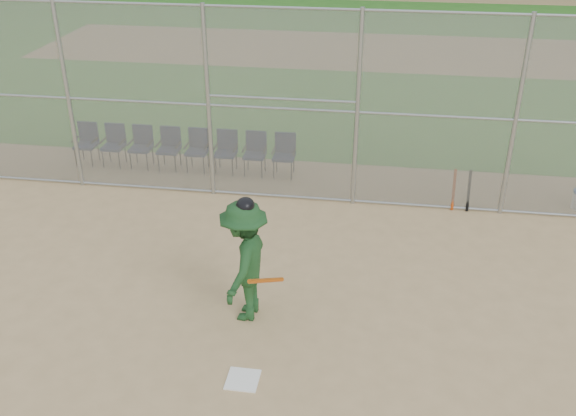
# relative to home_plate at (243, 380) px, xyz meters

# --- Properties ---
(ground) EXTENTS (100.00, 100.00, 0.00)m
(ground) POSITION_rel_home_plate_xyz_m (0.17, 0.54, -0.01)
(ground) COLOR tan
(ground) RESTS_ON ground
(grass_strip) EXTENTS (100.00, 100.00, 0.00)m
(grass_strip) POSITION_rel_home_plate_xyz_m (0.17, 18.54, -0.00)
(grass_strip) COLOR #2C6B20
(grass_strip) RESTS_ON ground
(dirt_patch_far) EXTENTS (24.00, 24.00, 0.00)m
(dirt_patch_far) POSITION_rel_home_plate_xyz_m (0.17, 18.54, -0.00)
(dirt_patch_far) COLOR tan
(dirt_patch_far) RESTS_ON ground
(backstop_fence) EXTENTS (16.09, 0.09, 4.00)m
(backstop_fence) POSITION_rel_home_plate_xyz_m (0.17, 5.54, 2.06)
(backstop_fence) COLOR gray
(backstop_fence) RESTS_ON ground
(home_plate) EXTENTS (0.44, 0.44, 0.02)m
(home_plate) POSITION_rel_home_plate_xyz_m (0.00, 0.00, 0.00)
(home_plate) COLOR white
(home_plate) RESTS_ON ground
(batter_at_plate) EXTENTS (1.05, 1.44, 2.06)m
(batter_at_plate) POSITION_rel_home_plate_xyz_m (-0.25, 1.46, 0.99)
(batter_at_plate) COLOR #1B4520
(batter_at_plate) RESTS_ON ground
(spare_bats) EXTENTS (0.36, 0.30, 0.84)m
(spare_bats) POSITION_rel_home_plate_xyz_m (3.37, 5.63, 0.41)
(spare_bats) COLOR #D84C14
(spare_bats) RESTS_ON ground
(chair_0) EXTENTS (0.54, 0.52, 0.96)m
(chair_0) POSITION_rel_home_plate_xyz_m (-5.20, 6.69, 0.47)
(chair_0) COLOR #101C3D
(chair_0) RESTS_ON ground
(chair_1) EXTENTS (0.54, 0.52, 0.96)m
(chair_1) POSITION_rel_home_plate_xyz_m (-4.52, 6.69, 0.47)
(chair_1) COLOR #101C3D
(chair_1) RESTS_ON ground
(chair_2) EXTENTS (0.54, 0.52, 0.96)m
(chair_2) POSITION_rel_home_plate_xyz_m (-3.85, 6.69, 0.47)
(chair_2) COLOR #101C3D
(chair_2) RESTS_ON ground
(chair_3) EXTENTS (0.54, 0.52, 0.96)m
(chair_3) POSITION_rel_home_plate_xyz_m (-3.17, 6.69, 0.47)
(chair_3) COLOR #101C3D
(chair_3) RESTS_ON ground
(chair_4) EXTENTS (0.54, 0.52, 0.96)m
(chair_4) POSITION_rel_home_plate_xyz_m (-2.49, 6.69, 0.47)
(chair_4) COLOR #101C3D
(chair_4) RESTS_ON ground
(chair_5) EXTENTS (0.54, 0.52, 0.96)m
(chair_5) POSITION_rel_home_plate_xyz_m (-1.82, 6.69, 0.47)
(chair_5) COLOR #101C3D
(chair_5) RESTS_ON ground
(chair_6) EXTENTS (0.54, 0.52, 0.96)m
(chair_6) POSITION_rel_home_plate_xyz_m (-1.14, 6.69, 0.47)
(chair_6) COLOR #101C3D
(chair_6) RESTS_ON ground
(chair_7) EXTENTS (0.54, 0.52, 0.96)m
(chair_7) POSITION_rel_home_plate_xyz_m (-0.47, 6.69, 0.47)
(chair_7) COLOR #101C3D
(chair_7) RESTS_ON ground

